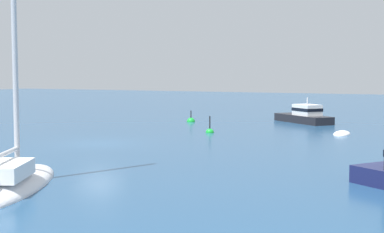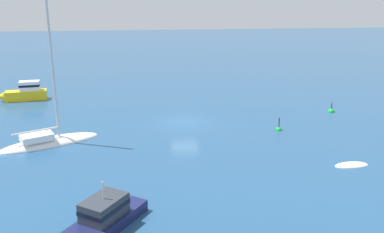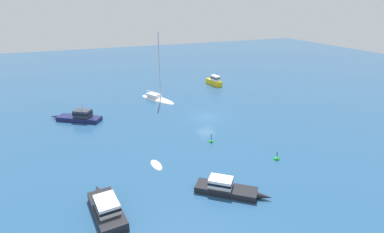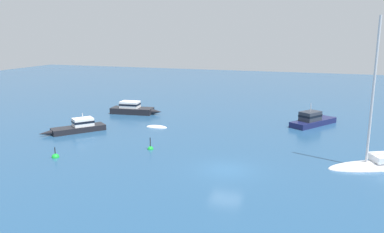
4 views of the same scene
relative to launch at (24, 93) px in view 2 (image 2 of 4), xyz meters
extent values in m
plane|color=navy|center=(-9.39, -16.75, -0.83)|extent=(160.00, 160.00, 0.00)
cube|color=yellow|center=(0.03, -0.19, -0.30)|extent=(1.91, 4.46, 1.06)
cone|color=yellow|center=(-0.34, 2.44, -0.30)|extent=(1.20, 1.22, 1.06)
cube|color=white|center=(0.09, -0.64, 0.75)|extent=(1.34, 2.21, 1.04)
cube|color=black|center=(0.09, -0.64, 0.80)|extent=(1.38, 2.26, 0.24)
ellipsoid|color=white|center=(-13.88, -5.54, -0.83)|extent=(5.63, 8.12, 0.96)
cube|color=white|center=(-14.31, -4.69, -0.09)|extent=(2.50, 2.85, 0.52)
cylinder|color=silver|center=(-13.52, -6.25, 5.37)|extent=(0.20, 0.20, 11.42)
cylinder|color=silver|center=(-14.33, -4.65, 0.42)|extent=(1.76, 3.26, 0.16)
cube|color=#191E4C|center=(-27.42, -10.73, -0.51)|extent=(6.47, 5.21, 0.63)
cube|color=#2D333D|center=(-26.87, -11.09, 0.34)|extent=(2.85, 2.62, 1.07)
cube|color=black|center=(-26.87, -11.09, 0.40)|extent=(2.90, 2.67, 0.24)
cylinder|color=silver|center=(-26.87, -11.09, 1.36)|extent=(0.08, 0.08, 0.96)
ellipsoid|color=white|center=(-20.50, -27.65, -0.83)|extent=(1.15, 2.52, 0.48)
sphere|color=green|center=(-12.52, -24.76, -0.83)|extent=(0.55, 0.55, 0.55)
cylinder|color=black|center=(-12.52, -24.76, -0.14)|extent=(0.08, 0.08, 0.83)
sphere|color=green|center=(-7.66, -31.56, -0.83)|extent=(0.66, 0.66, 0.66)
cylinder|color=black|center=(-7.66, -31.56, -0.21)|extent=(0.08, 0.08, 0.58)
camera|label=1|loc=(-28.28, 8.98, 3.15)|focal=53.19mm
camera|label=2|loc=(-47.24, -13.64, 11.59)|focal=40.44mm
camera|label=3|loc=(-27.77, -55.32, 15.81)|focal=28.08mm
camera|label=4|loc=(19.04, -9.96, 9.84)|focal=36.37mm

